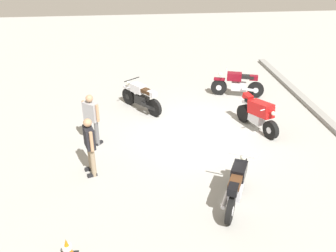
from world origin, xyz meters
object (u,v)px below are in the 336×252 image
Objects in this scene: motorcycle_red_sportbike at (258,113)px; motorcycle_black_cruiser at (237,185)px; person_in_gray_shirt at (91,117)px; person_in_black_shirt at (90,143)px; traffic_cone at (67,249)px; motorcycle_silver_cruiser at (141,97)px; motorcycle_maroon_cruiser at (238,84)px.

motorcycle_red_sportbike is 3.98m from motorcycle_black_cruiser.
person_in_black_shirt reaches higher than person_in_gray_shirt.
motorcycle_red_sportbike reaches higher than traffic_cone.
motorcycle_silver_cruiser is (-1.94, -3.76, -0.07)m from motorcycle_red_sportbike.
traffic_cone is at bearing -68.61° from motorcycle_red_sportbike.
motorcycle_silver_cruiser and motorcycle_black_cruiser have the same top height.
motorcycle_red_sportbike is 5.61m from person_in_black_shirt.
person_in_black_shirt is (3.89, -1.50, 0.42)m from motorcycle_silver_cruiser.
motorcycle_maroon_cruiser is 3.83× the size of traffic_cone.
motorcycle_silver_cruiser is 0.84× the size of motorcycle_maroon_cruiser.
motorcycle_black_cruiser is 3.64× the size of traffic_cone.
person_in_gray_shirt is at bearing 47.71° from motorcycle_maroon_cruiser.
person_in_gray_shirt reaches higher than traffic_cone.
person_in_gray_shirt is (0.36, -5.34, 0.33)m from motorcycle_red_sportbike.
motorcycle_red_sportbike is 5.36m from person_in_gray_shirt.
person_in_gray_shirt is at bearing -104.56° from person_in_black_shirt.
motorcycle_maroon_cruiser is at bearing 157.14° from motorcycle_red_sportbike.
motorcycle_red_sportbike is 1.15× the size of person_in_black_shirt.
person_in_black_shirt is (-1.64, -3.53, 0.42)m from motorcycle_black_cruiser.
motorcycle_black_cruiser is at bearing -93.25° from person_in_gray_shirt.
person_in_gray_shirt is 4.64m from traffic_cone.
traffic_cone is (7.78, -5.64, -0.26)m from motorcycle_maroon_cruiser.
person_in_gray_shirt reaches higher than motorcycle_red_sportbike.
motorcycle_red_sportbike is 2.85m from motorcycle_maroon_cruiser.
motorcycle_silver_cruiser is at bearing 4.10° from person_in_gray_shirt.
person_in_gray_shirt is 1.59m from person_in_black_shirt.
motorcycle_red_sportbike is 7.42m from traffic_cone.
person_in_black_shirt is at bearing 120.58° from motorcycle_silver_cruiser.
motorcycle_red_sportbike is at bearing 131.83° from traffic_cone.
motorcycle_silver_cruiser is 5.89m from motorcycle_black_cruiser.
motorcycle_black_cruiser is 1.18× the size of person_in_gray_shirt.
person_in_black_shirt reaches higher than motorcycle_black_cruiser.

